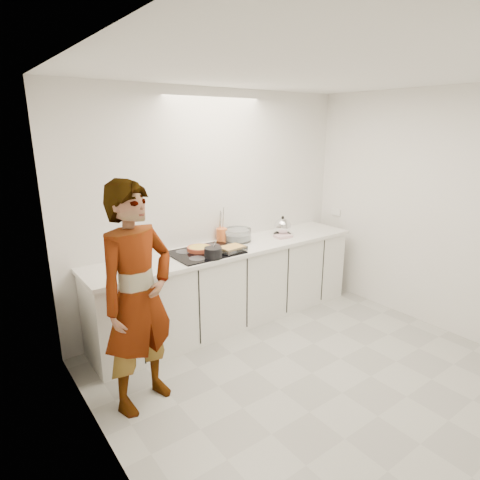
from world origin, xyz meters
TOP-DOWN VIEW (x-y plane):
  - floor at (0.00, 0.00)m, footprint 3.60×3.20m
  - ceiling at (0.00, 0.00)m, footprint 3.60×3.20m
  - wall_back at (0.00, 1.60)m, footprint 3.60×0.00m
  - wall_left at (-1.80, 0.00)m, footprint 0.00×3.20m
  - wall_right at (1.80, 0.02)m, footprint 0.02×3.20m
  - base_cabinets at (0.00, 1.28)m, footprint 3.20×0.58m
  - countertop at (0.00, 1.28)m, footprint 3.24×0.64m
  - hob at (-0.35, 1.26)m, footprint 0.72×0.54m
  - tart_dish at (-0.38, 1.33)m, footprint 0.30×0.30m
  - saucepan at (-0.38, 1.06)m, footprint 0.23×0.23m
  - baking_dish at (-0.11, 1.11)m, footprint 0.29×0.22m
  - mixing_bowl at (0.20, 1.43)m, footprint 0.40×0.40m
  - tea_towel at (0.72, 1.22)m, footprint 0.21×0.16m
  - kettle at (0.79, 1.31)m, footprint 0.28×0.28m
  - utensil_crock at (0.03, 1.52)m, footprint 0.14×0.14m
  - cook at (-1.39, 0.57)m, footprint 0.77×0.62m

SIDE VIEW (x-z plane):
  - floor at x=0.00m, z-range 0.00..0.00m
  - base_cabinets at x=0.00m, z-range 0.00..0.87m
  - countertop at x=0.00m, z-range 0.87..0.91m
  - hob at x=-0.35m, z-range 0.91..0.92m
  - cook at x=-1.39m, z-range 0.00..1.84m
  - tea_towel at x=0.72m, z-range 0.91..0.94m
  - tart_dish at x=-0.38m, z-range 0.93..0.97m
  - baking_dish at x=-0.11m, z-range 0.93..0.98m
  - saucepan at x=-0.38m, z-range 0.89..1.06m
  - mixing_bowl at x=0.20m, z-range 0.90..1.05m
  - utensil_crock at x=0.03m, z-range 0.91..1.07m
  - kettle at x=0.79m, z-range 0.89..1.13m
  - wall_right at x=1.80m, z-range 0.00..2.60m
  - wall_back at x=0.00m, z-range 0.00..2.60m
  - wall_left at x=-1.80m, z-range 0.00..2.60m
  - ceiling at x=0.00m, z-range 2.60..2.60m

